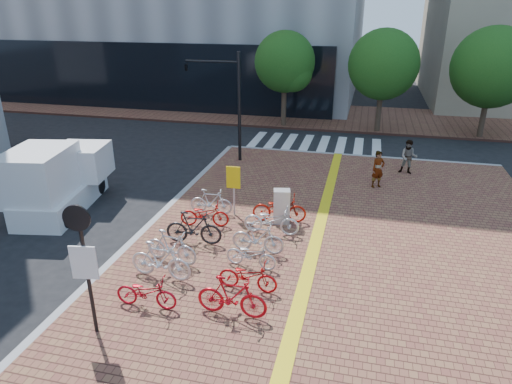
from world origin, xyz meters
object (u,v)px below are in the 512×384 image
(bike_0, at_px, (146,292))
(bike_7, at_px, (248,276))
(bike_1, at_px, (160,261))
(bike_9, at_px, (258,238))
(bike_6, at_px, (232,297))
(bike_10, at_px, (271,220))
(utility_box, at_px, (282,206))
(yellow_sign, at_px, (234,182))
(bike_11, at_px, (279,208))
(bike_3, at_px, (194,228))
(pedestrian_b, at_px, (409,157))
(bike_8, at_px, (251,255))
(notice_sign, at_px, (83,255))
(traffic_light_pole, at_px, (215,86))
(bike_2, at_px, (171,247))
(bike_4, at_px, (205,214))
(bike_5, at_px, (211,202))
(box_truck, at_px, (58,180))
(pedestrian_a, at_px, (378,169))

(bike_0, distance_m, bike_7, 2.74)
(bike_0, xyz_separation_m, bike_1, (-0.21, 1.36, 0.13))
(bike_0, distance_m, bike_9, 4.06)
(bike_6, relative_size, bike_10, 0.95)
(bike_6, bearing_deg, utility_box, -1.23)
(bike_6, height_order, yellow_sign, yellow_sign)
(bike_11, bearing_deg, bike_7, 172.34)
(bike_3, bearing_deg, utility_box, -52.74)
(bike_10, relative_size, pedestrian_b, 1.20)
(bike_8, bearing_deg, notice_sign, 148.38)
(bike_8, bearing_deg, bike_1, 122.66)
(pedestrian_b, bearing_deg, yellow_sign, -128.35)
(bike_0, distance_m, bike_10, 5.35)
(bike_6, bearing_deg, bike_0, 95.83)
(bike_10, relative_size, utility_box, 1.52)
(traffic_light_pole, bearing_deg, bike_2, -79.41)
(bike_1, bearing_deg, bike_4, 2.91)
(utility_box, bearing_deg, bike_7, -91.33)
(bike_5, bearing_deg, bike_4, -176.94)
(bike_7, distance_m, pedestrian_b, 11.98)
(bike_7, distance_m, utility_box, 4.40)
(utility_box, bearing_deg, box_truck, -176.04)
(pedestrian_a, height_order, utility_box, pedestrian_a)
(bike_5, height_order, traffic_light_pole, traffic_light_pole)
(bike_6, distance_m, bike_9, 3.26)
(pedestrian_a, bearing_deg, bike_11, -161.59)
(bike_3, distance_m, yellow_sign, 2.65)
(traffic_light_pole, xyz_separation_m, box_truck, (-4.03, -7.23, -2.59))
(bike_11, xyz_separation_m, yellow_sign, (-1.75, 0.14, 0.82))
(bike_7, relative_size, box_truck, 0.35)
(notice_sign, distance_m, box_truck, 8.46)
(bike_2, distance_m, traffic_light_pole, 10.79)
(bike_6, distance_m, bike_8, 2.35)
(bike_1, height_order, bike_5, bike_1)
(bike_0, xyz_separation_m, bike_5, (-0.25, 5.88, 0.05))
(bike_5, xyz_separation_m, yellow_sign, (0.87, 0.10, 0.84))
(bike_5, height_order, bike_11, bike_11)
(bike_0, xyz_separation_m, box_truck, (-6.20, 5.17, 0.65))
(bike_4, relative_size, bike_8, 1.09)
(bike_0, distance_m, bike_6, 2.27)
(bike_1, distance_m, bike_5, 4.52)
(bike_8, bearing_deg, bike_0, 145.76)
(bike_0, height_order, traffic_light_pole, traffic_light_pole)
(traffic_light_pole, bearing_deg, bike_3, -76.46)
(bike_1, relative_size, pedestrian_a, 1.17)
(bike_5, bearing_deg, bike_3, -178.14)
(pedestrian_b, bearing_deg, bike_5, -131.45)
(notice_sign, relative_size, traffic_light_pole, 0.63)
(bike_4, height_order, bike_6, bike_6)
(bike_6, distance_m, yellow_sign, 6.06)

